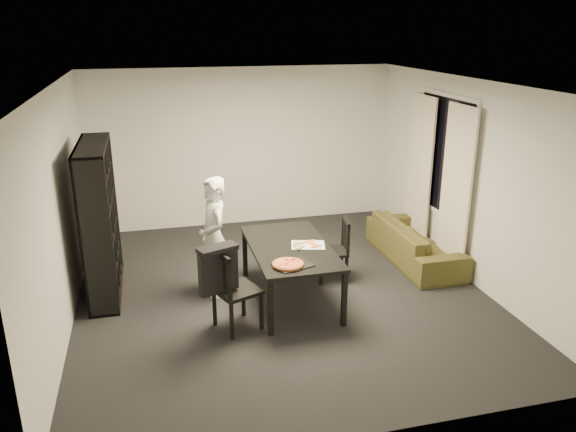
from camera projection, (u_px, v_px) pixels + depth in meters
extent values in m
cube|color=black|center=(281.00, 291.00, 7.17)|extent=(5.00, 5.50, 0.01)
cube|color=white|center=(281.00, 84.00, 6.32)|extent=(5.00, 5.50, 0.01)
cube|color=silver|center=(242.00, 148.00, 9.26)|extent=(5.00, 0.01, 2.60)
cube|color=silver|center=(366.00, 296.00, 4.22)|extent=(5.00, 0.01, 2.60)
cube|color=silver|center=(60.00, 210.00, 6.16)|extent=(0.01, 5.50, 2.60)
cube|color=silver|center=(467.00, 181.00, 7.32)|extent=(0.01, 5.50, 2.60)
cube|color=black|center=(444.00, 156.00, 7.80)|extent=(0.02, 1.40, 1.60)
cube|color=white|center=(444.00, 156.00, 7.80)|extent=(0.03, 1.52, 1.72)
cube|color=beige|center=(456.00, 190.00, 7.42)|extent=(0.03, 0.70, 2.25)
cube|color=beige|center=(420.00, 171.00, 8.38)|extent=(0.03, 0.70, 2.25)
cube|color=black|center=(100.00, 220.00, 6.91)|extent=(0.35, 1.50, 1.90)
cube|color=black|center=(290.00, 247.00, 6.77)|extent=(0.93, 1.68, 0.04)
cube|color=black|center=(271.00, 308.00, 6.06)|extent=(0.06, 0.06, 0.66)
cube|color=black|center=(344.00, 299.00, 6.25)|extent=(0.06, 0.06, 0.66)
cube|color=black|center=(245.00, 253.00, 7.51)|extent=(0.06, 0.06, 0.66)
cube|color=black|center=(305.00, 247.00, 7.71)|extent=(0.06, 0.06, 0.66)
cube|color=black|center=(237.00, 290.00, 6.19)|extent=(0.58, 0.58, 0.04)
cube|color=black|center=(220.00, 273.00, 5.99)|extent=(0.20, 0.43, 0.47)
cube|color=black|center=(219.00, 255.00, 5.92)|extent=(0.19, 0.40, 0.05)
cube|color=black|center=(261.00, 311.00, 6.22)|extent=(0.04, 0.04, 0.43)
cube|color=black|center=(243.00, 298.00, 6.52)|extent=(0.04, 0.04, 0.43)
cube|color=black|center=(232.00, 321.00, 6.01)|extent=(0.04, 0.04, 0.43)
cube|color=black|center=(214.00, 308.00, 6.30)|extent=(0.04, 0.04, 0.43)
cube|color=black|center=(332.00, 251.00, 7.39)|extent=(0.44, 0.44, 0.04)
cube|color=black|center=(346.00, 235.00, 7.33)|extent=(0.09, 0.39, 0.42)
cube|color=black|center=(346.00, 221.00, 7.27)|extent=(0.08, 0.37, 0.05)
cube|color=black|center=(317.00, 261.00, 7.59)|extent=(0.04, 0.04, 0.38)
cube|color=black|center=(321.00, 272.00, 7.28)|extent=(0.04, 0.04, 0.38)
cube|color=black|center=(341.00, 260.00, 7.63)|extent=(0.04, 0.04, 0.38)
cube|color=black|center=(346.00, 271.00, 7.32)|extent=(0.04, 0.04, 0.38)
cube|color=black|center=(218.00, 272.00, 5.97)|extent=(0.44, 0.24, 0.47)
cube|color=black|center=(217.00, 249.00, 5.89)|extent=(0.46, 0.33, 0.05)
imported|color=silver|center=(214.00, 237.00, 6.87)|extent=(0.45, 0.61, 1.52)
cube|color=black|center=(293.00, 265.00, 6.22)|extent=(0.48, 0.43, 0.01)
cylinder|color=brown|center=(288.00, 264.00, 6.19)|extent=(0.35, 0.35, 0.02)
cylinder|color=orange|center=(288.00, 263.00, 6.19)|extent=(0.31, 0.31, 0.01)
cube|color=white|center=(308.00, 245.00, 6.78)|extent=(0.46, 0.39, 0.01)
imported|color=#45441B|center=(415.00, 242.00, 8.03)|extent=(0.74, 1.88, 0.55)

